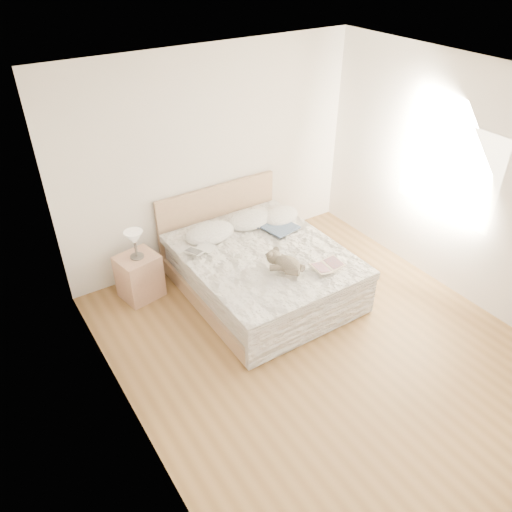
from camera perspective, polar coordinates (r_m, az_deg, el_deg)
name	(u,v)px	position (r m, az deg, el deg)	size (l,w,h in m)	color
floor	(320,345)	(5.49, 7.31, -10.11)	(4.00, 4.50, 0.00)	brown
ceiling	(345,91)	(4.12, 10.11, 18.05)	(4.00, 4.50, 0.00)	white
wall_back	(213,158)	(6.31, -4.98, 11.04)	(4.00, 0.02, 2.70)	white
wall_left	(123,317)	(3.86, -14.96, -6.72)	(0.02, 4.50, 2.70)	white
wall_right	(470,187)	(6.05, 23.22, 7.26)	(0.02, 4.50, 2.70)	white
window	(449,169)	(6.15, 21.17, 9.21)	(0.02, 1.30, 1.10)	white
bed	(259,269)	(6.02, 0.37, -1.45)	(1.72, 2.14, 1.00)	tan
nightstand	(140,276)	(6.10, -13.17, -2.28)	(0.45, 0.40, 0.56)	tan
table_lamp	(134,239)	(5.81, -13.74, 1.89)	(0.27, 0.27, 0.34)	#4F4A44
pillow_left	(210,233)	(6.10, -5.27, 2.63)	(0.64, 0.45, 0.19)	white
pillow_middle	(250,220)	(6.34, -0.71, 4.13)	(0.59, 0.42, 0.18)	silver
pillow_right	(281,216)	(6.44, 2.91, 4.59)	(0.53, 0.37, 0.16)	white
blouse	(275,224)	(6.28, 2.16, 3.65)	(0.59, 0.63, 0.02)	#334461
photo_book	(200,250)	(5.81, -6.40, 0.69)	(0.32, 0.22, 0.02)	silver
childrens_book	(327,266)	(5.56, 8.15, -1.15)	(0.36, 0.24, 0.02)	#F5E4C2
teddy_bear	(287,269)	(5.43, 3.57, -1.55)	(0.27, 0.38, 0.20)	#665C4C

